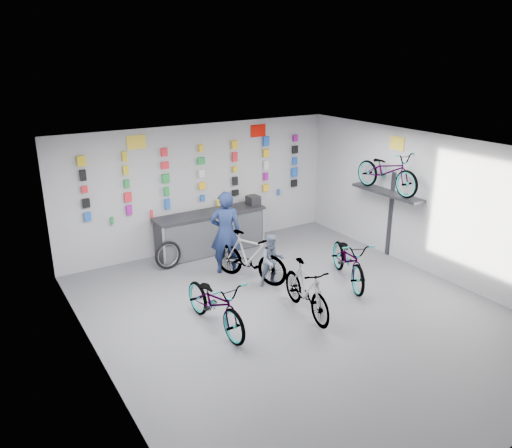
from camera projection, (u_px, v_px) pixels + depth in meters
floor at (299, 314)px, 9.17m from camera, size 8.00×8.00×0.00m
ceiling at (304, 152)px, 8.19m from camera, size 8.00×8.00×0.00m
wall_back at (201, 187)px, 11.90m from camera, size 7.00×0.00×7.00m
wall_left at (99, 285)px, 6.94m from camera, size 0.00×8.00×8.00m
wall_right at (436, 207)px, 10.42m from camera, size 0.00×8.00×8.00m
counter at (211, 233)px, 11.86m from camera, size 2.70×0.66×1.00m
merch_wall at (205, 175)px, 11.78m from camera, size 5.57×0.08×1.57m
wall_bracket at (387, 196)px, 11.31m from camera, size 0.39×1.90×2.00m
sign_left at (136, 142)px, 10.73m from camera, size 0.42×0.02×0.30m
sign_right at (258, 131)px, 12.27m from camera, size 0.42×0.02×0.30m
sign_side at (397, 143)px, 11.00m from camera, size 0.02×0.40×0.30m
bike_left at (215, 303)px, 8.56m from camera, size 0.76×1.90×0.98m
bike_center at (306, 289)px, 9.02m from camera, size 0.71×1.70×0.99m
bike_right at (349, 259)px, 10.31m from camera, size 1.35×2.01×1.00m
bike_service at (250, 257)px, 10.37m from camera, size 1.22×1.80×1.06m
bike_wall at (387, 171)px, 11.08m from camera, size 0.63×1.80×0.95m
clerk at (226, 233)px, 10.63m from camera, size 0.79×0.68×1.82m
customer at (272, 260)px, 10.15m from camera, size 0.62×0.53×1.10m
spare_wheel at (168, 255)px, 11.00m from camera, size 0.64×0.19×0.63m
register at (253, 200)px, 12.25m from camera, size 0.30×0.32×0.22m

